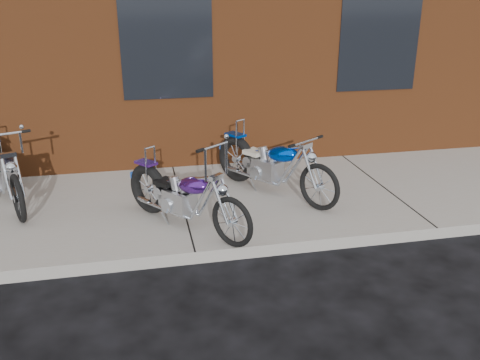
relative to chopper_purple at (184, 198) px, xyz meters
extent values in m
plane|color=black|center=(0.04, -0.69, -0.53)|extent=(120.00, 120.00, 0.00)
cube|color=#979591|center=(0.04, 0.81, -0.45)|extent=(22.00, 3.00, 0.15)
torus|color=black|center=(-0.32, 0.42, -0.04)|extent=(0.51, 0.61, 0.67)
torus|color=black|center=(0.56, -0.73, -0.08)|extent=(0.42, 0.52, 0.60)
cube|color=#A2A6B0|center=(0.04, -0.05, -0.05)|extent=(0.43, 0.45, 0.28)
ellipsoid|color=#4B1D87|center=(0.19, -0.25, 0.22)|extent=(0.50, 0.55, 0.28)
cube|color=black|center=(-0.11, 0.14, 0.13)|extent=(0.33, 0.34, 0.06)
cylinder|color=silver|center=(0.49, -0.64, 0.17)|extent=(0.19, 0.24, 0.50)
cylinder|color=silver|center=(0.42, -0.55, 0.78)|extent=(0.42, 0.33, 0.03)
cylinder|color=silver|center=(-0.28, 0.36, 0.31)|extent=(0.03, 0.03, 0.44)
cylinder|color=silver|center=(0.00, 0.18, -0.17)|extent=(0.54, 0.69, 0.04)
torus|color=black|center=(1.02, 1.33, -0.02)|extent=(0.51, 0.67, 0.71)
torus|color=black|center=(1.87, 0.04, -0.06)|extent=(0.41, 0.58, 0.64)
cube|color=#A2A6B0|center=(1.37, 0.81, -0.03)|extent=(0.45, 0.48, 0.30)
ellipsoid|color=#003DD0|center=(1.52, 0.57, 0.26)|extent=(0.51, 0.60, 0.30)
cube|color=#BCB3A0|center=(1.23, 1.02, 0.17)|extent=(0.35, 0.36, 0.06)
cylinder|color=silver|center=(1.81, 0.14, 0.20)|extent=(0.19, 0.26, 0.53)
cylinder|color=silver|center=(1.74, 0.24, 0.52)|extent=(0.47, 0.32, 0.03)
cylinder|color=silver|center=(1.07, 1.27, 0.35)|extent=(0.03, 0.03, 0.47)
cylinder|color=silver|center=(1.35, 1.05, -0.16)|extent=(0.53, 0.77, 0.05)
torus|color=black|center=(-1.96, 0.45, -0.06)|extent=(0.29, 0.61, 0.63)
cube|color=#A2A6B0|center=(-2.29, 1.28, -0.04)|extent=(0.39, 0.46, 0.29)
ellipsoid|color=#21202C|center=(-2.19, 1.03, 0.24)|extent=(0.43, 0.59, 0.30)
cube|color=black|center=(-2.38, 1.51, 0.15)|extent=(0.31, 0.34, 0.06)
cylinder|color=silver|center=(-2.00, 0.56, 0.19)|extent=(0.14, 0.27, 0.52)
cylinder|color=silver|center=(-2.05, 0.67, 0.71)|extent=(0.50, 0.22, 0.03)
cylinder|color=silver|center=(-2.26, 1.52, -0.16)|extent=(0.36, 0.83, 0.05)
camera|label=1|loc=(-0.50, -5.71, 2.35)|focal=38.00mm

